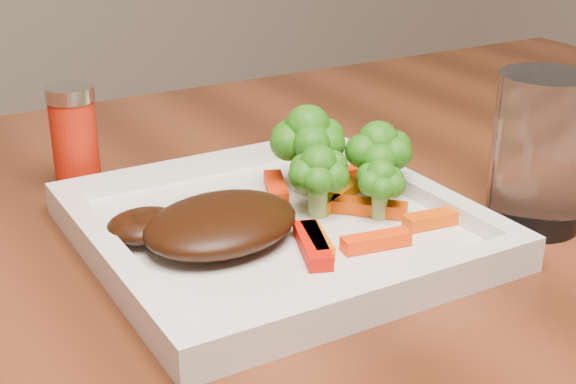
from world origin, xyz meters
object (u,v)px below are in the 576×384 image
spice_shaker (75,140)px  plate (276,233)px  drinking_glass (540,152)px  steak (221,223)px

spice_shaker → plate: bearing=-59.7°
spice_shaker → drinking_glass: 0.38m
steak → spice_shaker: size_ratio=1.28×
steak → plate: bearing=6.2°
plate → spice_shaker: spice_shaker is taller
spice_shaker → drinking_glass: size_ratio=0.77×
spice_shaker → drinking_glass: bearing=-40.7°
steak → drinking_glass: drinking_glass is taller
steak → spice_shaker: bearing=106.4°
drinking_glass → steak: bearing=163.3°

